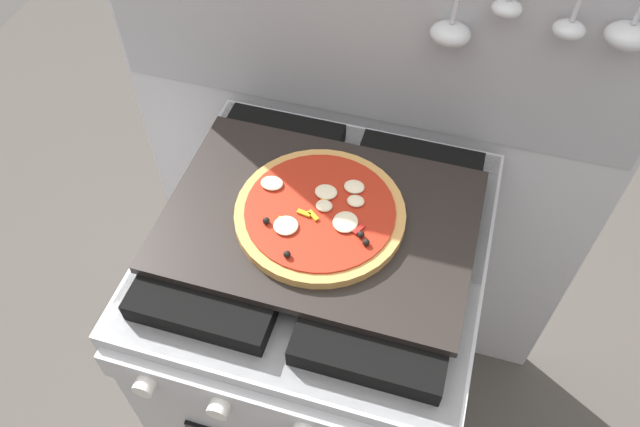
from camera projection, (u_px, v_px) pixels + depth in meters
ground_plane at (320, 414)px, 1.80m from camera, size 4.00×4.00×0.00m
kitchen_backsplash at (364, 140)px, 1.38m from camera, size 1.10×0.09×1.55m
stove at (320, 342)px, 1.45m from camera, size 0.60×0.64×0.90m
baking_tray at (320, 220)px, 1.09m from camera, size 0.54×0.38×0.02m
pizza_left at (319, 214)px, 1.07m from camera, size 0.30×0.30×0.03m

